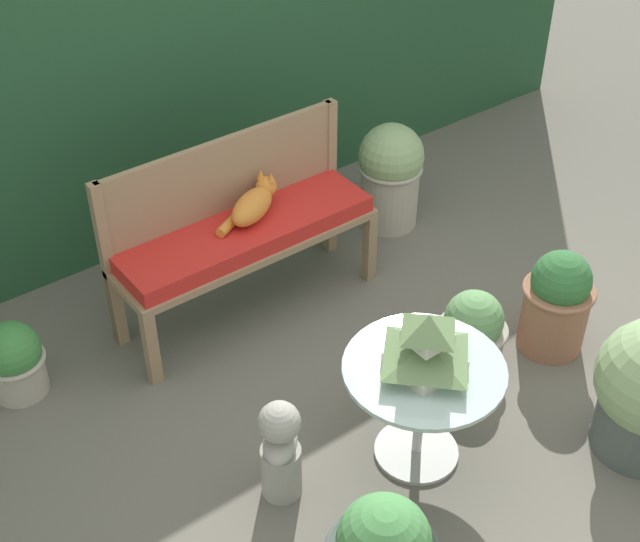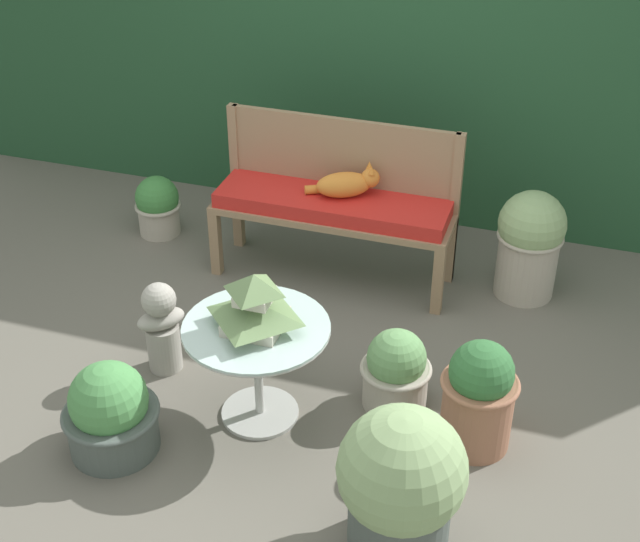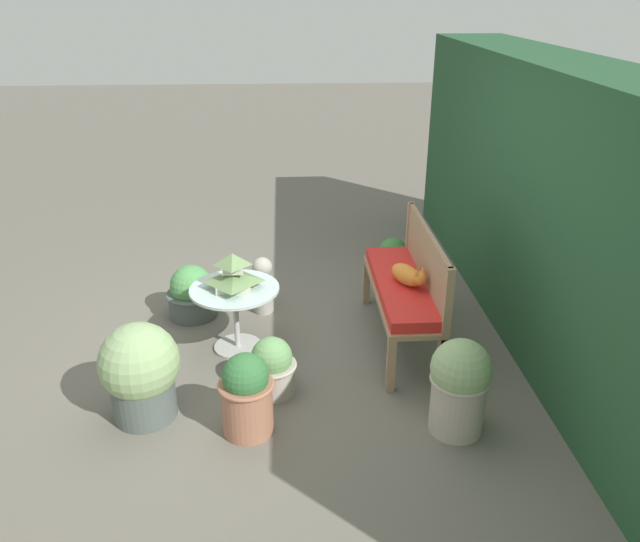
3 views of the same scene
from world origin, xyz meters
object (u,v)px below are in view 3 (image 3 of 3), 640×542
Objects in this scene: potted_plant_bench_right at (272,367)px; potted_plant_hedge_corner at (247,394)px; cat at (408,275)px; garden_bust at (263,284)px; potted_plant_path_edge at (140,372)px; garden_bench at (401,290)px; potted_plant_table_near at (393,258)px; potted_plant_bench_left at (459,385)px; patio_table at (235,301)px; potted_plant_patio_mid at (192,294)px; pagoda_birdhouse at (233,273)px.

potted_plant_hedge_corner is at bearing -19.76° from potted_plant_bench_right.
potted_plant_hedge_corner is (1.01, -1.23, -0.35)m from cat.
garden_bust is 0.75× the size of potted_plant_path_edge.
garden_bench is 3.33× the size of cat.
potted_plant_bench_left is (2.40, 0.02, 0.15)m from potted_plant_table_near.
potted_plant_path_edge is (0.85, -0.58, -0.07)m from patio_table.
garden_bench is 2.16× the size of potted_plant_bench_left.
potted_plant_bench_right reaches higher than potted_plant_table_near.
garden_bench is 3.02× the size of potted_plant_patio_mid.
garden_bust is 1.24m from potted_plant_bench_right.
pagoda_birdhouse reaches higher than potted_plant_bench_left.
potted_plant_path_edge is 0.91m from potted_plant_bench_right.
potted_plant_bench_left is (1.69, 1.93, 0.14)m from potted_plant_patio_mid.
garden_bust is at bearing -117.28° from garden_bench.
garden_bust is at bearing -62.32° from potted_plant_table_near.
potted_plant_table_near is at bearing -179.41° from potted_plant_bench_left.
potted_plant_path_edge is (1.42, -0.15, 0.14)m from potted_plant_patio_mid.
potted_plant_bench_right is at bearing -112.15° from potted_plant_bench_left.
garden_bust is 1.45m from potted_plant_table_near.
garden_bust is 1.20× the size of potted_plant_bench_right.
patio_table reaches higher than garden_bust.
potted_plant_table_near is at bearing 147.51° from cat.
patio_table is 1.03m from potted_plant_path_edge.
garden_bust is 1.67m from potted_plant_hedge_corner.
patio_table is 0.72m from potted_plant_bench_right.
pagoda_birdhouse is 1.90m from potted_plant_bench_left.
potted_plant_patio_mid is (-0.57, -0.43, -0.45)m from pagoda_birdhouse.
garden_bust is (-0.61, 0.20, -0.40)m from pagoda_birdhouse.
potted_plant_bench_right is at bearing -89.00° from cat.
potted_plant_patio_mid is at bearing 174.02° from potted_plant_path_edge.
potted_plant_bench_right is at bearing 30.99° from potted_plant_patio_mid.
garden_bust is at bearing 162.22° from patio_table.
potted_plant_hedge_corner is at bearing -77.87° from cat.
potted_plant_path_edge reaches higher than potted_plant_table_near.
patio_table is 1.06× the size of potted_plant_bench_left.
potted_plant_patio_mid is at bearing -143.23° from pagoda_birdhouse.
potted_plant_patio_mid is at bearing -69.48° from potted_plant_table_near.
patio_table is 1.62× the size of potted_plant_bench_right.
potted_plant_bench_left is at bearing 53.50° from patio_table.
potted_plant_bench_left is 1.15× the size of potted_plant_hedge_corner.
pagoda_birdhouse is 0.81× the size of potted_plant_bench_right.
potted_plant_hedge_corner is (1.62, 0.56, 0.07)m from potted_plant_patio_mid.
garden_bench is 1.25m from potted_plant_bench_right.
pagoda_birdhouse is (0.00, 0.00, 0.24)m from patio_table.
potted_plant_table_near is at bearing 131.02° from pagoda_birdhouse.
garden_bench is at bearing 91.47° from pagoda_birdhouse.
potted_plant_hedge_corner is (2.34, -1.35, 0.09)m from potted_plant_table_near.
potted_plant_bench_left reaches higher than potted_plant_bench_right.
potted_plant_hedge_corner is (1.66, -0.06, 0.02)m from garden_bust.
patio_table is 0.24m from pagoda_birdhouse.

